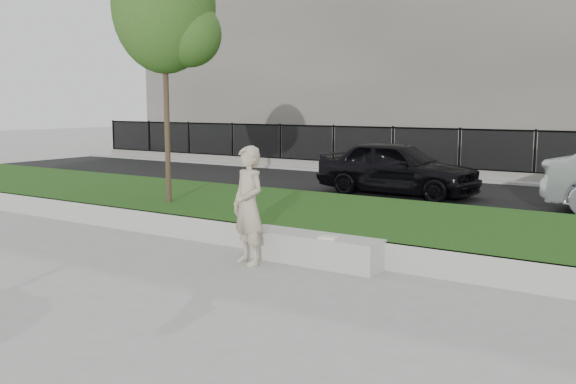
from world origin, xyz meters
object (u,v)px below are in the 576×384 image
Objects in this scene: stone_bench at (313,249)px; book at (328,238)px; man at (248,206)px; car_dark at (398,168)px; young_tree at (168,10)px.

book is at bearing -22.49° from stone_bench.
car_dark is (-0.99, 7.54, -0.13)m from man.
car_dark is at bearing 104.12° from stone_bench.
car_dark is (2.34, 5.65, -3.37)m from young_tree.
car_dark is (-2.10, 7.13, 0.29)m from book.
young_tree reaches higher than stone_bench.
book is at bearing 41.14° from man.
stone_bench is at bearing -163.56° from car_dark.
book is 7.44m from car_dark.
stone_bench is at bearing -18.17° from young_tree.
man is 1.26m from book.
stone_bench is 1.22× the size of man.
stone_bench is at bearing 56.30° from man.
stone_bench is 0.52× the size of car_dark.
young_tree reaches higher than car_dark.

